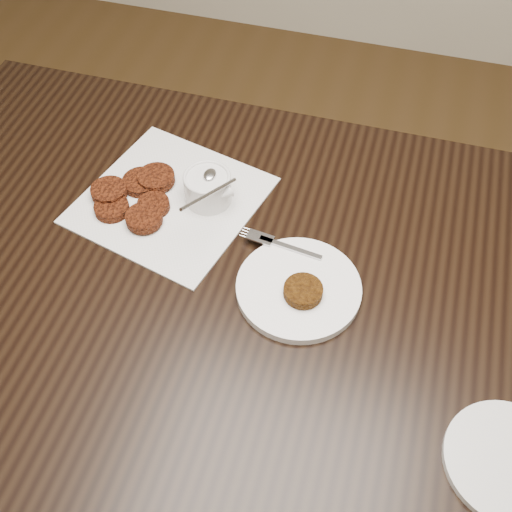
% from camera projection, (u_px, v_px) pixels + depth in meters
% --- Properties ---
extents(floor, '(4.00, 4.00, 0.00)m').
position_uv_depth(floor, '(266.00, 485.00, 1.58)').
color(floor, '#51371C').
rests_on(floor, ground).
extents(table, '(1.53, 0.98, 0.75)m').
position_uv_depth(table, '(267.00, 408.00, 1.31)').
color(table, black).
rests_on(table, floor).
extents(napkin, '(0.36, 0.36, 0.00)m').
position_uv_depth(napkin, '(171.00, 200.00, 1.16)').
color(napkin, silver).
rests_on(napkin, table).
extents(sauce_ramekin, '(0.12, 0.12, 0.12)m').
position_uv_depth(sauce_ramekin, '(207.00, 176.00, 1.11)').
color(sauce_ramekin, silver).
rests_on(sauce_ramekin, napkin).
extents(patty_cluster, '(0.25, 0.25, 0.02)m').
position_uv_depth(patty_cluster, '(137.00, 197.00, 1.15)').
color(patty_cluster, '#68270D').
rests_on(patty_cluster, napkin).
extents(plate_with_patty, '(0.23, 0.23, 0.03)m').
position_uv_depth(plate_with_patty, '(299.00, 286.00, 1.02)').
color(plate_with_patty, white).
rests_on(plate_with_patty, table).
extents(plate_empty, '(0.21, 0.21, 0.01)m').
position_uv_depth(plate_empty, '(508.00, 462.00, 0.85)').
color(plate_empty, silver).
rests_on(plate_empty, table).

